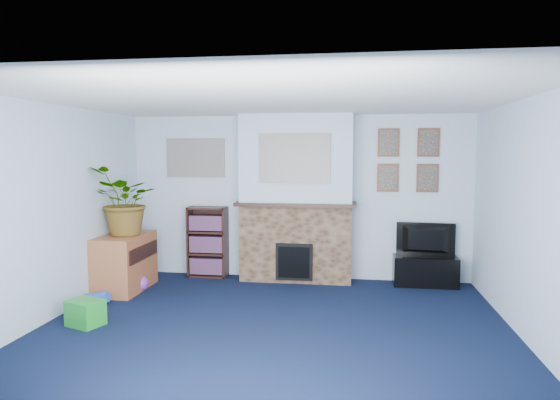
% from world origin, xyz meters
% --- Properties ---
extents(floor, '(5.00, 4.50, 0.01)m').
position_xyz_m(floor, '(0.00, 0.00, 0.00)').
color(floor, black).
rests_on(floor, ground).
extents(ceiling, '(5.00, 4.50, 0.01)m').
position_xyz_m(ceiling, '(0.00, 0.00, 2.40)').
color(ceiling, white).
rests_on(ceiling, wall_back).
extents(wall_back, '(5.00, 0.04, 2.40)m').
position_xyz_m(wall_back, '(0.00, 2.25, 1.20)').
color(wall_back, silver).
rests_on(wall_back, ground).
extents(wall_front, '(5.00, 0.04, 2.40)m').
position_xyz_m(wall_front, '(0.00, -2.25, 1.20)').
color(wall_front, silver).
rests_on(wall_front, ground).
extents(wall_left, '(0.04, 4.50, 2.40)m').
position_xyz_m(wall_left, '(-2.50, 0.00, 1.20)').
color(wall_left, silver).
rests_on(wall_left, ground).
extents(wall_right, '(0.04, 4.50, 2.40)m').
position_xyz_m(wall_right, '(2.50, 0.00, 1.20)').
color(wall_right, silver).
rests_on(wall_right, ground).
extents(chimney_breast, '(1.72, 0.50, 2.40)m').
position_xyz_m(chimney_breast, '(0.00, 2.05, 1.18)').
color(chimney_breast, brown).
rests_on(chimney_breast, ground).
extents(collage_main, '(1.00, 0.03, 0.68)m').
position_xyz_m(collage_main, '(0.00, 1.84, 1.78)').
color(collage_main, gray).
rests_on(collage_main, chimney_breast).
extents(collage_left, '(0.90, 0.03, 0.58)m').
position_xyz_m(collage_left, '(-1.55, 2.23, 1.78)').
color(collage_left, gray).
rests_on(collage_left, wall_back).
extents(portrait_tl, '(0.30, 0.03, 0.40)m').
position_xyz_m(portrait_tl, '(1.30, 2.23, 2.00)').
color(portrait_tl, brown).
rests_on(portrait_tl, wall_back).
extents(portrait_tr, '(0.30, 0.03, 0.40)m').
position_xyz_m(portrait_tr, '(1.85, 2.23, 2.00)').
color(portrait_tr, brown).
rests_on(portrait_tr, wall_back).
extents(portrait_bl, '(0.30, 0.03, 0.40)m').
position_xyz_m(portrait_bl, '(1.30, 2.23, 1.50)').
color(portrait_bl, brown).
rests_on(portrait_bl, wall_back).
extents(portrait_br, '(0.30, 0.03, 0.40)m').
position_xyz_m(portrait_br, '(1.85, 2.23, 1.50)').
color(portrait_br, brown).
rests_on(portrait_br, wall_back).
extents(tv_stand, '(0.87, 0.37, 0.41)m').
position_xyz_m(tv_stand, '(1.82, 2.03, 0.23)').
color(tv_stand, black).
rests_on(tv_stand, ground).
extents(television, '(0.81, 0.17, 0.46)m').
position_xyz_m(television, '(1.82, 2.05, 0.64)').
color(television, black).
rests_on(television, tv_stand).
extents(bookshelf, '(0.58, 0.28, 1.05)m').
position_xyz_m(bookshelf, '(-1.34, 2.11, 0.50)').
color(bookshelf, black).
rests_on(bookshelf, ground).
extents(sideboard, '(0.54, 0.97, 0.76)m').
position_xyz_m(sideboard, '(-2.24, 1.21, 0.35)').
color(sideboard, '#9E5832').
rests_on(sideboard, ground).
extents(potted_plant, '(0.75, 0.86, 0.93)m').
position_xyz_m(potted_plant, '(-2.19, 1.16, 1.22)').
color(potted_plant, '#26661E').
rests_on(potted_plant, sideboard).
extents(mantel_clock, '(0.10, 0.06, 0.14)m').
position_xyz_m(mantel_clock, '(-0.02, 2.00, 1.22)').
color(mantel_clock, gold).
rests_on(mantel_clock, chimney_breast).
extents(mantel_candle, '(0.05, 0.05, 0.17)m').
position_xyz_m(mantel_candle, '(0.32, 2.00, 1.23)').
color(mantel_candle, '#B2BFC6').
rests_on(mantel_candle, chimney_breast).
extents(mantel_teddy, '(0.12, 0.12, 0.12)m').
position_xyz_m(mantel_teddy, '(-0.54, 2.00, 1.22)').
color(mantel_teddy, slate).
rests_on(mantel_teddy, chimney_breast).
extents(mantel_can, '(0.06, 0.06, 0.11)m').
position_xyz_m(mantel_can, '(0.64, 2.00, 1.21)').
color(mantel_can, yellow).
rests_on(mantel_can, chimney_breast).
extents(green_crate, '(0.42, 0.38, 0.28)m').
position_xyz_m(green_crate, '(-2.03, -0.18, 0.14)').
color(green_crate, '#198C26').
rests_on(green_crate, ground).
extents(toy_ball, '(0.20, 0.20, 0.20)m').
position_xyz_m(toy_ball, '(-2.01, 1.20, 0.09)').
color(toy_ball, purple).
rests_on(toy_ball, ground).
extents(toy_block, '(0.20, 0.20, 0.21)m').
position_xyz_m(toy_block, '(-2.30, 0.87, 0.11)').
color(toy_block, yellow).
rests_on(toy_block, ground).
extents(toy_tube, '(0.31, 0.14, 0.17)m').
position_xyz_m(toy_tube, '(-2.30, 0.57, 0.07)').
color(toy_tube, blue).
rests_on(toy_tube, ground).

